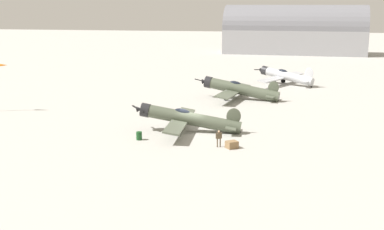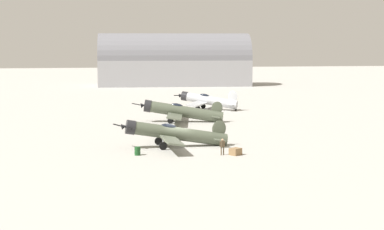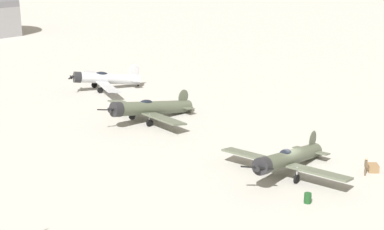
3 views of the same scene
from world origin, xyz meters
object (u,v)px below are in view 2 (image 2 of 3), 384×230
(airplane_mid_apron, at_px, (181,111))
(fuel_drum, at_px, (137,151))
(airplane_foreground, at_px, (173,133))
(equipment_crate, at_px, (235,152))
(airplane_far_line, at_px, (207,100))
(ground_crew_mechanic, at_px, (222,145))

(airplane_mid_apron, relative_size, fuel_drum, 15.35)
(airplane_foreground, bearing_deg, equipment_crate, 131.12)
(equipment_crate, bearing_deg, airplane_far_line, -96.32)
(airplane_far_line, relative_size, equipment_crate, 9.50)
(airplane_mid_apron, height_order, airplane_far_line, airplane_far_line)
(airplane_far_line, xyz_separation_m, fuel_drum, (13.77, 38.70, -1.13))
(fuel_drum, bearing_deg, equipment_crate, 171.88)
(airplane_far_line, distance_m, fuel_drum, 41.09)
(airplane_mid_apron, bearing_deg, equipment_crate, 103.43)
(airplane_mid_apron, height_order, ground_crew_mechanic, airplane_mid_apron)
(equipment_crate, bearing_deg, fuel_drum, -8.12)
(airplane_far_line, bearing_deg, airplane_mid_apron, 93.45)
(airplane_mid_apron, relative_size, equipment_crate, 9.40)
(airplane_mid_apron, distance_m, airplane_far_line, 15.88)
(airplane_foreground, relative_size, ground_crew_mechanic, 7.45)
(airplane_far_line, relative_size, fuel_drum, 15.53)
(airplane_foreground, height_order, ground_crew_mechanic, airplane_foreground)
(equipment_crate, distance_m, fuel_drum, 9.43)
(airplane_far_line, bearing_deg, equipment_crate, 110.30)
(ground_crew_mechanic, bearing_deg, equipment_crate, -123.84)
(ground_crew_mechanic, height_order, equipment_crate, ground_crew_mechanic)
(ground_crew_mechanic, relative_size, equipment_crate, 1.20)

